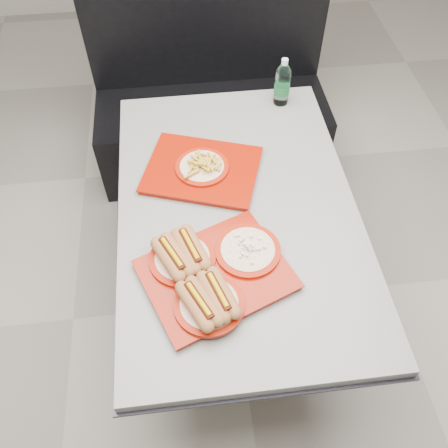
{
  "coord_description": "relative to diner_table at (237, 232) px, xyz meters",
  "views": [
    {
      "loc": [
        -0.19,
        -1.14,
        2.13
      ],
      "look_at": [
        -0.07,
        -0.14,
        0.83
      ],
      "focal_mm": 38.0,
      "sensor_mm": 36.0,
      "label": 1
    }
  ],
  "objects": [
    {
      "name": "water_bottle",
      "position": [
        0.28,
        0.6,
        0.26
      ],
      "size": [
        0.07,
        0.07,
        0.22
      ],
      "rotation": [
        0.0,
        0.0,
        -0.05
      ],
      "color": "silver",
      "rests_on": "diner_table"
    },
    {
      "name": "tray_far",
      "position": [
        -0.12,
        0.19,
        0.19
      ],
      "size": [
        0.53,
        0.47,
        0.09
      ],
      "rotation": [
        0.0,
        0.0,
        -0.33
      ],
      "color": "#931304",
      "rests_on": "diner_table"
    },
    {
      "name": "ground",
      "position": [
        0.0,
        0.0,
        -0.58
      ],
      "size": [
        6.0,
        6.0,
        0.0
      ],
      "primitive_type": "plane",
      "color": "#9D988C",
      "rests_on": "ground"
    },
    {
      "name": "tray_near",
      "position": [
        -0.13,
        -0.31,
        0.2
      ],
      "size": [
        0.57,
        0.51,
        0.1
      ],
      "rotation": [
        0.0,
        0.0,
        0.38
      ],
      "color": "#931304",
      "rests_on": "diner_table"
    },
    {
      "name": "diner_table",
      "position": [
        0.0,
        0.0,
        0.0
      ],
      "size": [
        0.92,
        1.42,
        0.75
      ],
      "color": "black",
      "rests_on": "ground"
    },
    {
      "name": "booth_bench",
      "position": [
        0.0,
        1.09,
        -0.18
      ],
      "size": [
        1.3,
        0.57,
        1.35
      ],
      "color": "black",
      "rests_on": "ground"
    }
  ]
}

